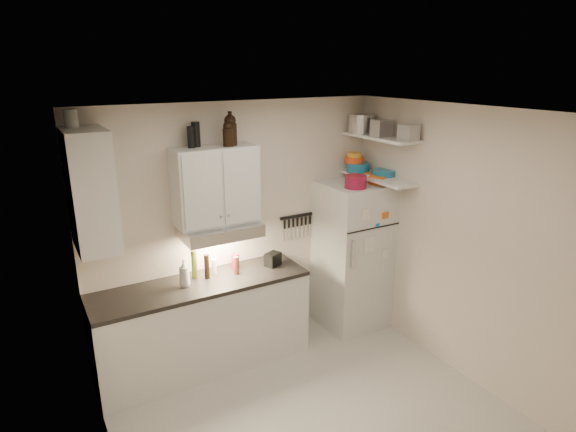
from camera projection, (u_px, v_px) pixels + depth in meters
floor at (315, 417)px, 4.20m from camera, size 3.20×3.00×0.02m
ceiling at (321, 112)px, 3.41m from camera, size 3.20×3.00×0.02m
back_wall at (238, 227)px, 5.05m from camera, size 3.20×0.02×2.60m
left_wall at (105, 335)px, 3.03m from camera, size 0.02×3.00×2.60m
right_wall at (459, 244)px, 4.57m from camera, size 0.02×3.00×2.60m
base_cabinet at (204, 326)px, 4.79m from camera, size 2.10×0.60×0.88m
countertop at (201, 284)px, 4.65m from camera, size 2.10×0.62×0.04m
upper_cabinet at (216, 185)px, 4.60m from camera, size 0.80×0.33×0.75m
side_cabinet at (91, 191)px, 3.91m from camera, size 0.33×0.55×1.00m
range_hood at (220, 230)px, 4.68m from camera, size 0.76×0.46×0.12m
fridge at (352, 255)px, 5.49m from camera, size 0.70×0.68×1.70m
shelf_hi at (380, 137)px, 5.07m from camera, size 0.30×0.95×0.03m
shelf_lo at (378, 178)px, 5.20m from camera, size 0.30×0.95×0.03m
knife_strip at (297, 216)px, 5.36m from camera, size 0.42×0.02×0.03m
dutch_oven at (356, 182)px, 5.01m from camera, size 0.30×0.30×0.13m
book_stack at (375, 179)px, 5.23m from camera, size 0.31×0.34×0.09m
spice_jar at (367, 179)px, 5.19m from camera, size 0.08×0.08×0.10m
stock_pot at (361, 124)px, 5.25m from camera, size 0.34×0.34×0.20m
tin_a at (381, 128)px, 4.97m from camera, size 0.18×0.16×0.17m
tin_b at (409, 132)px, 4.72m from camera, size 0.18×0.18×0.16m
bowl_teal at (358, 167)px, 5.42m from camera, size 0.26×0.26×0.10m
bowl_orange at (354, 160)px, 5.41m from camera, size 0.21×0.21×0.06m
bowl_yellow at (354, 155)px, 5.39m from camera, size 0.16×0.16×0.05m
plates at (383, 173)px, 5.23m from camera, size 0.33×0.33×0.06m
growler_a at (228, 133)px, 4.47m from camera, size 0.13×0.13×0.24m
growler_b at (230, 130)px, 4.51m from camera, size 0.14×0.14×0.30m
thermos_a at (196, 134)px, 4.44m from camera, size 0.10×0.10×0.23m
thermos_b at (191, 137)px, 4.39m from camera, size 0.08×0.08×0.20m
side_jar at (71, 118)px, 3.82m from camera, size 0.14×0.14×0.15m
soap_bottle at (184, 272)px, 4.53m from camera, size 0.13×0.13×0.30m
pepper_mill at (236, 265)px, 4.81m from camera, size 0.06×0.06×0.18m
oil_bottle at (194, 265)px, 4.70m from camera, size 0.06×0.06×0.29m
vinegar_bottle at (207, 267)px, 4.70m from camera, size 0.05×0.05×0.25m
clear_bottle at (214, 266)px, 4.82m from camera, size 0.07×0.07×0.16m
red_jar at (235, 261)px, 4.94m from camera, size 0.10×0.10×0.16m
caddy at (273, 259)px, 5.02m from camera, size 0.19×0.17×0.14m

